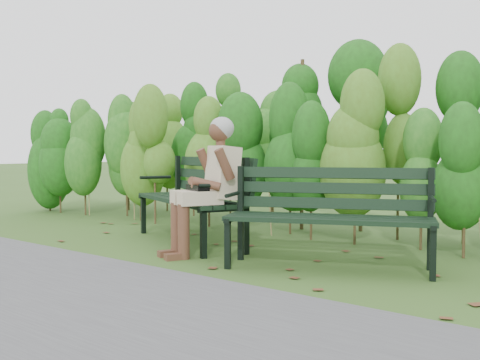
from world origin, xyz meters
The scene contains 7 objects.
ground centered at (0.00, 0.00, 0.00)m, with size 80.00×80.00×0.00m, color #385920.
footpath centered at (0.00, -2.20, 0.01)m, with size 60.00×2.50×0.01m, color #474749.
hedge_band centered at (0.00, 1.86, 1.26)m, with size 11.04×1.67×2.42m.
leaf_litter centered at (-0.07, -0.19, 0.00)m, with size 5.57×2.25×0.01m.
bench_left centered at (-0.67, 0.38, 0.59)m, with size 2.09×1.38×1.00m.
bench_right centered at (1.26, 0.10, 0.54)m, with size 1.92×1.28×0.92m.
seated_woman centered at (-0.01, -0.12, 0.80)m, with size 0.66×0.87×1.42m.
Camera 1 is at (3.83, -4.36, 1.07)m, focal length 42.00 mm.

